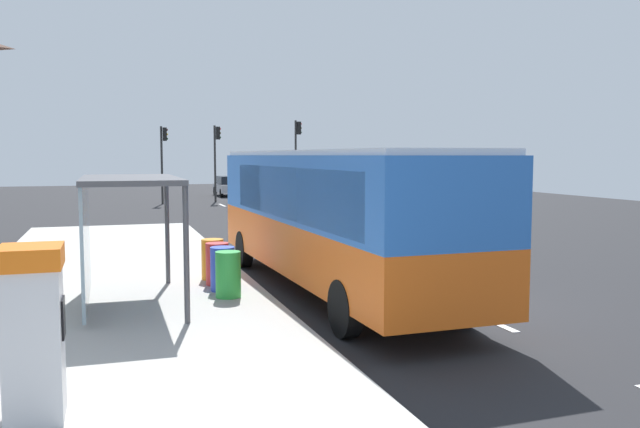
# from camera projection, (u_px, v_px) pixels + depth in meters

# --- Properties ---
(ground_plane) EXTENTS (56.00, 92.00, 0.04)m
(ground_plane) POSITION_uv_depth(u_px,v_px,m) (277.00, 232.00, 26.75)
(ground_plane) COLOR #262628
(sidewalk_platform) EXTENTS (6.20, 30.00, 0.18)m
(sidewalk_platform) POSITION_uv_depth(u_px,v_px,m) (117.00, 304.00, 13.41)
(sidewalk_platform) COLOR beige
(sidewalk_platform) RESTS_ON ground
(lane_stripe_seg_1) EXTENTS (0.16, 2.20, 0.01)m
(lane_stripe_seg_1) POSITION_uv_depth(u_px,v_px,m) (483.00, 318.00, 12.61)
(lane_stripe_seg_1) COLOR silver
(lane_stripe_seg_1) RESTS_ON ground
(lane_stripe_seg_2) EXTENTS (0.16, 2.20, 0.01)m
(lane_stripe_seg_2) POSITION_uv_depth(u_px,v_px,m) (380.00, 273.00, 17.35)
(lane_stripe_seg_2) COLOR silver
(lane_stripe_seg_2) RESTS_ON ground
(lane_stripe_seg_3) EXTENTS (0.16, 2.20, 0.01)m
(lane_stripe_seg_3) POSITION_uv_depth(u_px,v_px,m) (321.00, 248.00, 22.09)
(lane_stripe_seg_3) COLOR silver
(lane_stripe_seg_3) RESTS_ON ground
(lane_stripe_seg_4) EXTENTS (0.16, 2.20, 0.01)m
(lane_stripe_seg_4) POSITION_uv_depth(u_px,v_px,m) (283.00, 232.00, 26.83)
(lane_stripe_seg_4) COLOR silver
(lane_stripe_seg_4) RESTS_ON ground
(lane_stripe_seg_5) EXTENTS (0.16, 2.20, 0.01)m
(lane_stripe_seg_5) POSITION_uv_depth(u_px,v_px,m) (257.00, 220.00, 31.57)
(lane_stripe_seg_5) COLOR silver
(lane_stripe_seg_5) RESTS_ON ground
(lane_stripe_seg_6) EXTENTS (0.16, 2.20, 0.01)m
(lane_stripe_seg_6) POSITION_uv_depth(u_px,v_px,m) (237.00, 212.00, 36.30)
(lane_stripe_seg_6) COLOR silver
(lane_stripe_seg_6) RESTS_ON ground
(lane_stripe_seg_7) EXTENTS (0.16, 2.20, 0.01)m
(lane_stripe_seg_7) POSITION_uv_depth(u_px,v_px,m) (222.00, 205.00, 41.04)
(lane_stripe_seg_7) COLOR silver
(lane_stripe_seg_7) RESTS_ON ground
(bus) EXTENTS (2.82, 11.07, 3.21)m
(bus) POSITION_uv_depth(u_px,v_px,m) (330.00, 211.00, 14.96)
(bus) COLOR orange
(bus) RESTS_ON ground
(white_van) EXTENTS (2.17, 5.26, 2.30)m
(white_van) POSITION_uv_depth(u_px,v_px,m) (277.00, 188.00, 35.64)
(white_van) COLOR white
(white_van) RESTS_ON ground
(sedan_near) EXTENTS (1.85, 4.40, 1.52)m
(sedan_near) POSITION_uv_depth(u_px,v_px,m) (229.00, 186.00, 50.24)
(sedan_near) COLOR #B7B7BC
(sedan_near) RESTS_ON ground
(sedan_far) EXTENTS (2.04, 4.49, 1.52)m
(sedan_far) POSITION_uv_depth(u_px,v_px,m) (254.00, 192.00, 41.80)
(sedan_far) COLOR #B7B7BC
(sedan_far) RESTS_ON ground
(ticket_machine) EXTENTS (0.66, 0.76, 1.94)m
(ticket_machine) POSITION_uv_depth(u_px,v_px,m) (34.00, 331.00, 7.25)
(ticket_machine) COLOR silver
(ticket_machine) RESTS_ON sidewalk_platform
(recycling_bin_green) EXTENTS (0.52, 0.52, 0.95)m
(recycling_bin_green) POSITION_uv_depth(u_px,v_px,m) (228.00, 274.00, 13.58)
(recycling_bin_green) COLOR green
(recycling_bin_green) RESTS_ON sidewalk_platform
(recycling_bin_blue) EXTENTS (0.52, 0.52, 0.95)m
(recycling_bin_blue) POSITION_uv_depth(u_px,v_px,m) (222.00, 269.00, 14.24)
(recycling_bin_blue) COLOR blue
(recycling_bin_blue) RESTS_ON sidewalk_platform
(recycling_bin_red) EXTENTS (0.52, 0.52, 0.95)m
(recycling_bin_red) POSITION_uv_depth(u_px,v_px,m) (217.00, 264.00, 14.91)
(recycling_bin_red) COLOR red
(recycling_bin_red) RESTS_ON sidewalk_platform
(recycling_bin_orange) EXTENTS (0.52, 0.52, 0.95)m
(recycling_bin_orange) POSITION_uv_depth(u_px,v_px,m) (213.00, 259.00, 15.57)
(recycling_bin_orange) COLOR orange
(recycling_bin_orange) RESTS_ON sidewalk_platform
(traffic_light_near_side) EXTENTS (0.49, 0.28, 5.39)m
(traffic_light_near_side) POSITION_uv_depth(u_px,v_px,m) (297.00, 148.00, 43.61)
(traffic_light_near_side) COLOR #2D2D2D
(traffic_light_near_side) RESTS_ON ground
(traffic_light_far_side) EXTENTS (0.49, 0.28, 4.93)m
(traffic_light_far_side) POSITION_uv_depth(u_px,v_px,m) (163.00, 152.00, 41.76)
(traffic_light_far_side) COLOR #2D2D2D
(traffic_light_far_side) RESTS_ON ground
(traffic_light_median) EXTENTS (0.49, 0.28, 5.06)m
(traffic_light_median) POSITION_uv_depth(u_px,v_px,m) (216.00, 151.00, 43.58)
(traffic_light_median) COLOR #2D2D2D
(traffic_light_median) RESTS_ON ground
(bus_shelter) EXTENTS (1.80, 4.00, 2.50)m
(bus_shelter) POSITION_uv_depth(u_px,v_px,m) (114.00, 207.00, 12.79)
(bus_shelter) COLOR #4C4C51
(bus_shelter) RESTS_ON sidewalk_platform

